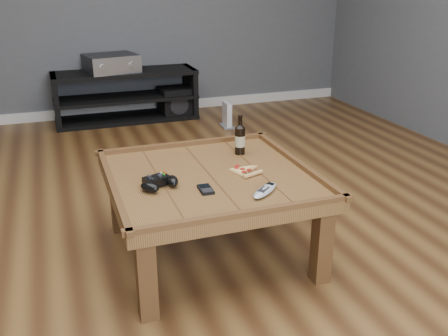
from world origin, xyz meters
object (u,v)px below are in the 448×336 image
object	(u,v)px
media_console	(126,96)
av_receiver	(111,63)
coffee_table	(210,186)
smartphone	(206,189)
game_console	(227,116)
beer_bottle	(240,138)
pizza_slice	(244,171)
remote_control	(265,190)
subwoofer	(175,102)
game_controller	(159,182)

from	to	relation	value
media_console	av_receiver	bearing A→B (deg)	-177.11
coffee_table	smartphone	bearing A→B (deg)	-113.61
av_receiver	game_console	distance (m)	1.24
beer_bottle	smartphone	size ratio (longest dim) A/B	2.01
pizza_slice	remote_control	size ratio (longest dim) A/B	1.26
pizza_slice	smartphone	size ratio (longest dim) A/B	2.20
smartphone	remote_control	xyz separation A→B (m)	(0.25, -0.12, 0.01)
remote_control	game_console	distance (m)	2.60
remote_control	av_receiver	bearing A→B (deg)	145.16
av_receiver	subwoofer	distance (m)	0.75
media_console	pizza_slice	size ratio (longest dim) A/B	5.76
coffee_table	game_console	distance (m)	2.36
coffee_table	subwoofer	xyz separation A→B (m)	(0.49, 2.72, -0.24)
remote_control	game_console	bearing A→B (deg)	123.87
smartphone	coffee_table	bearing A→B (deg)	68.31
smartphone	av_receiver	bearing A→B (deg)	92.73
subwoofer	game_console	xyz separation A→B (m)	(0.38, -0.54, -0.04)
av_receiver	subwoofer	size ratio (longest dim) A/B	1.69
coffee_table	beer_bottle	bearing A→B (deg)	43.82
av_receiver	media_console	bearing A→B (deg)	-8.47
pizza_slice	smartphone	distance (m)	0.30
remote_control	game_controller	bearing A→B (deg)	-157.15
game_controller	subwoofer	world-z (taller)	game_controller
game_controller	coffee_table	bearing A→B (deg)	-3.30
smartphone	av_receiver	xyz separation A→B (m)	(-0.04, 2.92, 0.13)
smartphone	remote_control	bearing A→B (deg)	-23.62
game_controller	smartphone	world-z (taller)	game_controller
coffee_table	pizza_slice	xyz separation A→B (m)	(0.17, -0.03, 0.07)
subwoofer	smartphone	bearing A→B (deg)	-104.90
game_controller	subwoofer	xyz separation A→B (m)	(0.77, 2.80, -0.33)
media_console	smartphone	size ratio (longest dim) A/B	12.68
beer_bottle	media_console	bearing A→B (deg)	95.86
media_console	pizza_slice	xyz separation A→B (m)	(0.17, -2.78, 0.21)
coffee_table	beer_bottle	world-z (taller)	beer_bottle
coffee_table	av_receiver	distance (m)	2.75
game_controller	pizza_slice	world-z (taller)	game_controller
beer_bottle	game_controller	distance (m)	0.62
coffee_table	game_console	world-z (taller)	coffee_table
coffee_table	game_controller	size ratio (longest dim) A/B	5.14
media_console	remote_control	xyz separation A→B (m)	(0.17, -3.05, 0.22)
coffee_table	media_console	size ratio (longest dim) A/B	0.74
smartphone	av_receiver	size ratio (longest dim) A/B	0.20
coffee_table	smartphone	xyz separation A→B (m)	(-0.08, -0.18, 0.07)
pizza_slice	subwoofer	xyz separation A→B (m)	(0.32, 2.75, -0.31)
game_controller	smartphone	bearing A→B (deg)	-46.72
media_console	beer_bottle	size ratio (longest dim) A/B	6.31
pizza_slice	game_console	size ratio (longest dim) A/B	1.00
coffee_table	beer_bottle	distance (m)	0.39
av_receiver	subwoofer	bearing A→B (deg)	-13.27
beer_bottle	game_console	world-z (taller)	beer_bottle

